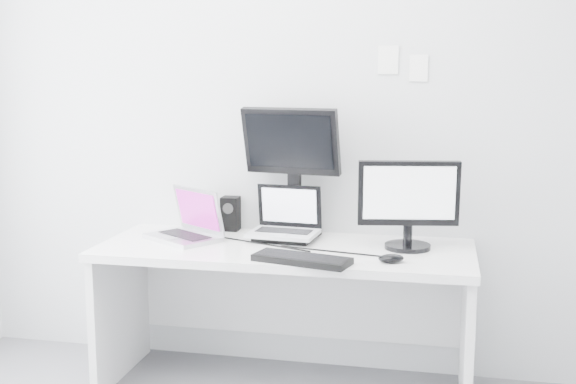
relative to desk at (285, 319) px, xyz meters
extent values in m
plane|color=silver|center=(0.00, 0.35, 0.99)|extent=(3.60, 0.00, 3.60)
cube|color=white|center=(0.00, 0.00, 0.00)|extent=(1.80, 0.70, 0.73)
cube|color=#AFAFB3|center=(-0.53, 0.03, 0.50)|extent=(0.45, 0.42, 0.27)
cube|color=black|center=(-0.36, 0.29, 0.45)|extent=(0.12, 0.12, 0.18)
cube|color=silver|center=(-0.03, 0.11, 0.50)|extent=(0.35, 0.29, 0.28)
cube|color=black|center=(-0.01, 0.23, 0.70)|extent=(0.52, 0.26, 0.68)
cube|color=black|center=(0.58, 0.08, 0.58)|extent=(0.51, 0.30, 0.44)
cube|color=black|center=(0.14, -0.28, 0.38)|extent=(0.46, 0.25, 0.03)
ellipsoid|color=black|center=(0.52, -0.20, 0.38)|extent=(0.14, 0.11, 0.04)
cube|color=white|center=(0.45, 0.34, 1.26)|extent=(0.10, 0.00, 0.14)
cube|color=white|center=(0.60, 0.34, 1.22)|extent=(0.09, 0.00, 0.13)
camera|label=1|loc=(0.72, -3.33, 1.20)|focal=45.25mm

